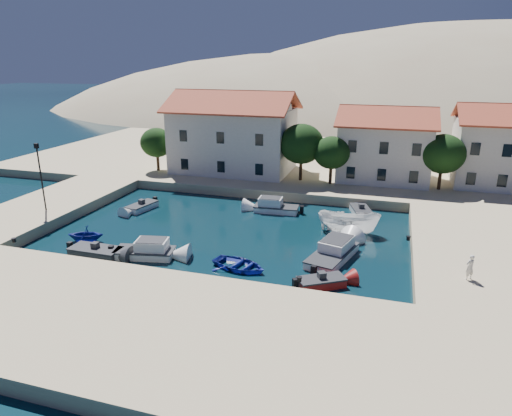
# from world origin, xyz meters

# --- Properties ---
(ground) EXTENTS (400.00, 400.00, 0.00)m
(ground) POSITION_xyz_m (0.00, 0.00, 0.00)
(ground) COLOR black
(ground) RESTS_ON ground
(quay_south) EXTENTS (52.00, 12.00, 1.00)m
(quay_south) POSITION_xyz_m (0.00, -6.00, 0.50)
(quay_south) COLOR tan
(quay_south) RESTS_ON ground
(quay_east) EXTENTS (11.00, 20.00, 1.00)m
(quay_east) POSITION_xyz_m (20.50, 10.00, 0.50)
(quay_east) COLOR tan
(quay_east) RESTS_ON ground
(quay_west) EXTENTS (8.00, 20.00, 1.00)m
(quay_west) POSITION_xyz_m (-19.00, 10.00, 0.50)
(quay_west) COLOR tan
(quay_west) RESTS_ON ground
(quay_north) EXTENTS (80.00, 36.00, 1.00)m
(quay_north) POSITION_xyz_m (2.00, 38.00, 0.50)
(quay_north) COLOR tan
(quay_north) RESTS_ON ground
(hills) EXTENTS (254.00, 176.00, 99.00)m
(hills) POSITION_xyz_m (20.64, 123.62, -23.40)
(hills) COLOR tan
(hills) RESTS_ON ground
(building_left) EXTENTS (14.70, 9.45, 9.70)m
(building_left) POSITION_xyz_m (-6.00, 28.00, 5.94)
(building_left) COLOR beige
(building_left) RESTS_ON quay_north
(building_mid) EXTENTS (10.50, 8.40, 8.30)m
(building_mid) POSITION_xyz_m (12.00, 29.00, 5.22)
(building_mid) COLOR beige
(building_mid) RESTS_ON quay_north
(building_right) EXTENTS (9.45, 8.40, 8.80)m
(building_right) POSITION_xyz_m (24.00, 30.00, 5.47)
(building_right) COLOR beige
(building_right) RESTS_ON quay_north
(trees) EXTENTS (37.30, 5.30, 6.45)m
(trees) POSITION_xyz_m (4.51, 25.46, 4.84)
(trees) COLOR #382314
(trees) RESTS_ON quay_north
(lamppost) EXTENTS (0.35, 0.25, 6.22)m
(lamppost) POSITION_xyz_m (-17.50, 8.00, 4.75)
(lamppost) COLOR black
(lamppost) RESTS_ON quay_west
(bollards) EXTENTS (29.36, 9.56, 0.30)m
(bollards) POSITION_xyz_m (2.80, 3.87, 1.15)
(bollards) COLOR black
(bollards) RESTS_ON ground
(motorboat_grey_sw) EXTENTS (4.01, 1.80, 1.25)m
(motorboat_grey_sw) POSITION_xyz_m (-8.23, 2.41, 0.29)
(motorboat_grey_sw) COLOR #2F3033
(motorboat_grey_sw) RESTS_ON ground
(cabin_cruiser_south) EXTENTS (4.78, 2.76, 1.60)m
(cabin_cruiser_south) POSITION_xyz_m (-4.49, 3.25, 0.48)
(cabin_cruiser_south) COLOR white
(cabin_cruiser_south) RESTS_ON ground
(rowboat_south) EXTENTS (4.71, 3.86, 0.85)m
(rowboat_south) POSITION_xyz_m (3.07, 3.44, 0.00)
(rowboat_south) COLOR navy
(rowboat_south) RESTS_ON ground
(motorboat_red_se) EXTENTS (3.40, 2.85, 1.25)m
(motorboat_red_se) POSITION_xyz_m (9.17, 2.45, 0.30)
(motorboat_red_se) COLOR maroon
(motorboat_red_se) RESTS_ON ground
(cabin_cruiser_east) EXTENTS (3.64, 6.00, 1.60)m
(cabin_cruiser_east) POSITION_xyz_m (9.28, 6.93, 0.48)
(cabin_cruiser_east) COLOR white
(cabin_cruiser_east) RESTS_ON ground
(boat_east) EXTENTS (5.37, 2.09, 2.06)m
(boat_east) POSITION_xyz_m (9.83, 12.98, 0.00)
(boat_east) COLOR white
(boat_east) RESTS_ON ground
(motorboat_white_ne) EXTENTS (2.59, 3.79, 1.25)m
(motorboat_white_ne) POSITION_xyz_m (10.51, 18.17, 0.30)
(motorboat_white_ne) COLOR white
(motorboat_white_ne) RESTS_ON ground
(rowboat_west) EXTENTS (3.46, 3.19, 1.52)m
(rowboat_west) POSITION_xyz_m (-10.76, 4.64, 0.00)
(rowboat_west) COLOR navy
(rowboat_west) RESTS_ON ground
(motorboat_white_west) EXTENTS (2.17, 3.62, 1.25)m
(motorboat_white_west) POSITION_xyz_m (-10.56, 13.26, 0.30)
(motorboat_white_west) COLOR white
(motorboat_white_west) RESTS_ON ground
(cabin_cruiser_north) EXTENTS (4.40, 2.05, 1.60)m
(cabin_cruiser_north) POSITION_xyz_m (2.46, 16.47, 0.48)
(cabin_cruiser_north) COLOR white
(cabin_cruiser_north) RESTS_ON ground
(pedestrian) EXTENTS (0.74, 0.70, 1.71)m
(pedestrian) POSITION_xyz_m (18.28, 4.25, 1.86)
(pedestrian) COLOR silver
(pedestrian) RESTS_ON quay_east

